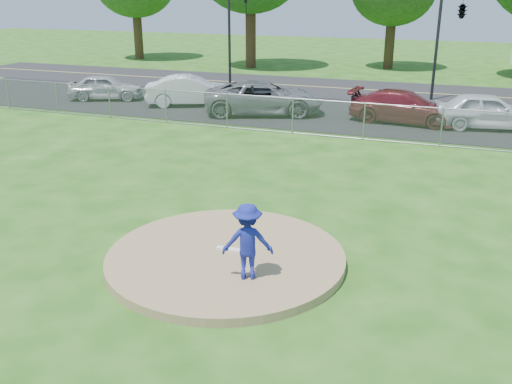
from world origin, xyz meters
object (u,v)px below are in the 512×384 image
traffic_cone (252,105)px  parked_car_silver (106,87)px  pitcher (248,241)px  parked_car_gray (263,98)px  traffic_signal_center (460,12)px  parked_car_pearl (488,111)px  parked_car_white (191,91)px  parked_car_darkred (404,107)px  traffic_signal_left (233,31)px

traffic_cone → parked_car_silver: bearing=179.3°
pitcher → parked_car_gray: 17.01m
traffic_signal_center → parked_car_pearl: traffic_signal_center is taller
traffic_cone → parked_car_white: size_ratio=0.13×
traffic_signal_center → parked_car_white: size_ratio=1.21×
traffic_cone → parked_car_white: bearing=175.7°
parked_car_darkred → traffic_cone: bearing=95.3°
parked_car_white → parked_car_darkred: 10.90m
parked_car_silver → parked_car_darkred: parked_car_darkred is taller
parked_car_darkred → traffic_signal_left: bearing=65.7°
parked_car_gray → parked_car_darkred: bearing=-106.2°
traffic_signal_left → parked_car_pearl: bearing=-23.3°
parked_car_silver → parked_car_pearl: bearing=-111.2°
parked_car_pearl → parked_car_gray: bearing=82.9°
traffic_signal_center → parked_car_darkred: bearing=-106.0°
parked_car_silver → parked_car_pearl: parked_car_pearl is taller
parked_car_gray → parked_car_darkred: parked_car_gray is taller
traffic_signal_left → parked_car_darkred: (10.94, -6.27, -2.63)m
traffic_signal_center → parked_car_gray: size_ratio=0.98×
traffic_signal_center → parked_car_silver: size_ratio=1.40×
parked_car_gray → traffic_signal_left: bearing=12.6°
parked_car_white → parked_car_darkred: bearing=-115.8°
parked_car_pearl → parked_car_silver: bearing=79.9°
pitcher → traffic_signal_center: bearing=-117.8°
parked_car_pearl → traffic_cone: bearing=80.3°
traffic_cone → parked_car_darkred: bearing=-0.2°
parked_car_white → parked_car_darkred: (10.89, -0.29, -0.05)m
parked_car_pearl → parked_car_darkred: bearing=80.9°
traffic_signal_center → traffic_signal_left: bearing=180.0°
parked_car_gray → traffic_cone: bearing=38.4°
parked_car_darkred → parked_car_gray: bearing=99.3°
parked_car_darkred → parked_car_silver: bearing=95.0°
traffic_cone → parked_car_pearl: (10.95, 0.02, 0.46)m
pitcher → parked_car_darkred: size_ratio=0.33×
parked_car_silver → pitcher: bearing=-159.7°
pitcher → parked_car_gray: pitcher is taller
traffic_cone → parked_car_white: (-3.49, 0.26, 0.45)m
parked_car_gray → parked_car_darkred: size_ratio=1.15×
traffic_signal_center → parked_car_silver: (-17.79, -6.14, -3.92)m
traffic_cone → parked_car_silver: (-8.60, 0.11, 0.37)m
parked_car_darkred → pitcher: bearing=-179.0°
traffic_signal_center → parked_car_silver: 19.22m
traffic_signal_left → parked_car_silver: traffic_signal_left is taller
parked_car_pearl → pitcher: bearing=153.9°
parked_car_darkred → parked_car_pearl: bearing=-83.8°
pitcher → parked_car_pearl: 17.34m
traffic_signal_center → parked_car_white: 14.54m
traffic_cone → parked_car_pearl: size_ratio=0.14×
traffic_signal_left → parked_car_gray: traffic_signal_left is taller
parked_car_white → parked_car_pearl: 14.44m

